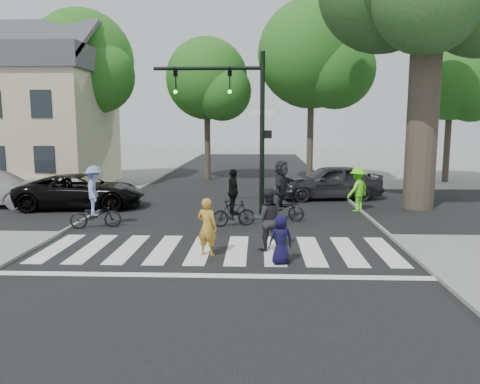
% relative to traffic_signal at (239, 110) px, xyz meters
% --- Properties ---
extents(ground, '(120.00, 120.00, 0.00)m').
position_rel_traffic_signal_xyz_m(ground, '(-0.35, -6.20, -3.90)').
color(ground, gray).
rests_on(ground, ground).
extents(road_stem, '(10.00, 70.00, 0.01)m').
position_rel_traffic_signal_xyz_m(road_stem, '(-0.35, -1.20, -3.90)').
color(road_stem, black).
rests_on(road_stem, ground).
extents(road_cross, '(70.00, 10.00, 0.01)m').
position_rel_traffic_signal_xyz_m(road_cross, '(-0.35, 1.80, -3.89)').
color(road_cross, black).
rests_on(road_cross, ground).
extents(curb_left, '(0.10, 70.00, 0.10)m').
position_rel_traffic_signal_xyz_m(curb_left, '(-5.40, -1.20, -3.85)').
color(curb_left, gray).
rests_on(curb_left, ground).
extents(curb_right, '(0.10, 70.00, 0.10)m').
position_rel_traffic_signal_xyz_m(curb_right, '(4.70, -1.20, -3.85)').
color(curb_right, gray).
rests_on(curb_right, ground).
extents(crosswalk, '(10.00, 3.85, 0.01)m').
position_rel_traffic_signal_xyz_m(crosswalk, '(-0.35, -5.54, -3.89)').
color(crosswalk, silver).
rests_on(crosswalk, ground).
extents(traffic_signal, '(4.45, 0.29, 6.00)m').
position_rel_traffic_signal_xyz_m(traffic_signal, '(0.00, 0.00, 0.00)').
color(traffic_signal, black).
rests_on(traffic_signal, ground).
extents(bg_tree_0, '(5.46, 5.20, 8.97)m').
position_rel_traffic_signal_xyz_m(bg_tree_0, '(-14.09, 9.80, 2.24)').
color(bg_tree_0, brown).
rests_on(bg_tree_0, ground).
extents(bg_tree_1, '(6.09, 5.80, 9.80)m').
position_rel_traffic_signal_xyz_m(bg_tree_1, '(-9.06, 9.28, 2.75)').
color(bg_tree_1, brown).
rests_on(bg_tree_1, ground).
extents(bg_tree_2, '(5.04, 4.80, 8.40)m').
position_rel_traffic_signal_xyz_m(bg_tree_2, '(-2.11, 10.42, 1.88)').
color(bg_tree_2, brown).
rests_on(bg_tree_2, ground).
extents(bg_tree_3, '(6.30, 6.00, 10.20)m').
position_rel_traffic_signal_xyz_m(bg_tree_3, '(3.95, 9.07, 3.04)').
color(bg_tree_3, brown).
rests_on(bg_tree_3, ground).
extents(bg_tree_4, '(4.83, 4.60, 8.15)m').
position_rel_traffic_signal_xyz_m(bg_tree_4, '(11.88, 9.93, 1.73)').
color(bg_tree_4, brown).
rests_on(bg_tree_4, ground).
extents(house, '(8.40, 8.10, 8.82)m').
position_rel_traffic_signal_xyz_m(house, '(-11.85, 7.78, -0.10)').
color(house, beige).
rests_on(house, ground).
extents(pedestrian_woman, '(0.65, 0.54, 1.52)m').
position_rel_traffic_signal_xyz_m(pedestrian_woman, '(-0.61, -5.76, -3.14)').
color(pedestrian_woman, '#B88B2D').
rests_on(pedestrian_woman, ground).
extents(pedestrian_child, '(0.68, 0.54, 1.22)m').
position_rel_traffic_signal_xyz_m(pedestrian_child, '(1.26, -6.42, -3.29)').
color(pedestrian_child, black).
rests_on(pedestrian_child, ground).
extents(pedestrian_adult, '(0.90, 0.74, 1.70)m').
position_rel_traffic_signal_xyz_m(pedestrian_adult, '(0.96, -5.17, -3.05)').
color(pedestrian_adult, '#232326').
rests_on(pedestrian_adult, ground).
extents(cyclist_left, '(1.72, 1.18, 2.06)m').
position_rel_traffic_signal_xyz_m(cyclist_left, '(-4.61, -2.70, -3.01)').
color(cyclist_left, black).
rests_on(cyclist_left, ground).
extents(cyclist_mid, '(1.53, 0.97, 1.93)m').
position_rel_traffic_signal_xyz_m(cyclist_mid, '(-0.11, -2.27, -3.11)').
color(cyclist_mid, black).
rests_on(cyclist_mid, ground).
extents(cyclist_right, '(1.77, 1.64, 2.12)m').
position_rel_traffic_signal_xyz_m(cyclist_right, '(1.53, -1.24, -2.95)').
color(cyclist_right, black).
rests_on(cyclist_right, ground).
extents(car_suv, '(5.19, 2.78, 1.39)m').
position_rel_traffic_signal_xyz_m(car_suv, '(-6.42, 0.86, -3.21)').
color(car_suv, black).
rests_on(car_suv, ground).
extents(car_grey, '(4.82, 2.52, 1.57)m').
position_rel_traffic_signal_xyz_m(car_grey, '(3.95, 3.53, -3.12)').
color(car_grey, '#2C2B30').
rests_on(car_grey, ground).
extents(bystander_hivis, '(1.25, 1.22, 1.72)m').
position_rel_traffic_signal_xyz_m(bystander_hivis, '(4.58, 0.64, -3.04)').
color(bystander_hivis, '#60EC20').
rests_on(bystander_hivis, ground).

